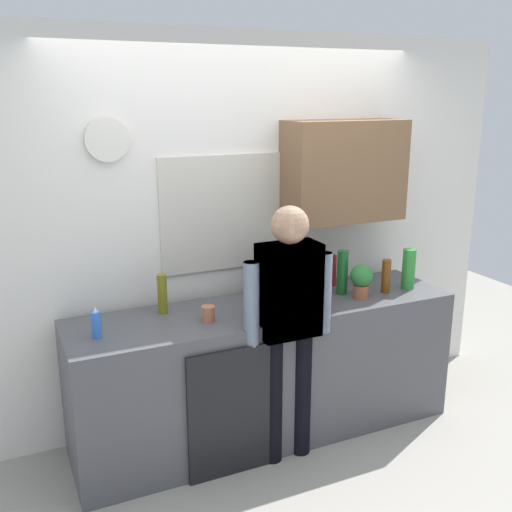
# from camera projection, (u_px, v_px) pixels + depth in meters

# --- Properties ---
(ground_plane) EXTENTS (8.00, 8.00, 0.00)m
(ground_plane) POSITION_uv_depth(u_px,v_px,m) (286.00, 455.00, 3.74)
(ground_plane) COLOR #9E998E
(kitchen_counter) EXTENTS (2.52, 0.64, 0.90)m
(kitchen_counter) POSITION_uv_depth(u_px,v_px,m) (266.00, 371.00, 3.88)
(kitchen_counter) COLOR #4C4C51
(kitchen_counter) RESTS_ON ground_plane
(dishwasher_panel) EXTENTS (0.56, 0.02, 0.81)m
(dishwasher_panel) POSITION_uv_depth(u_px,v_px,m) (233.00, 413.00, 3.45)
(dishwasher_panel) COLOR black
(dishwasher_panel) RESTS_ON ground_plane
(back_wall_assembly) EXTENTS (4.12, 0.42, 2.60)m
(back_wall_assembly) POSITION_uv_depth(u_px,v_px,m) (254.00, 222.00, 4.02)
(back_wall_assembly) COLOR white
(back_wall_assembly) RESTS_ON ground_plane
(coffee_maker) EXTENTS (0.20, 0.20, 0.33)m
(coffee_maker) POSITION_uv_depth(u_px,v_px,m) (281.00, 276.00, 3.90)
(coffee_maker) COLOR black
(coffee_maker) RESTS_ON kitchen_counter
(bottle_amber_beer) EXTENTS (0.06, 0.06, 0.23)m
(bottle_amber_beer) POSITION_uv_depth(u_px,v_px,m) (386.00, 276.00, 4.00)
(bottle_amber_beer) COLOR brown
(bottle_amber_beer) RESTS_ON kitchen_counter
(bottle_red_vinegar) EXTENTS (0.06, 0.06, 0.22)m
(bottle_red_vinegar) POSITION_uv_depth(u_px,v_px,m) (332.00, 270.00, 4.14)
(bottle_red_vinegar) COLOR maroon
(bottle_red_vinegar) RESTS_ON kitchen_counter
(bottle_olive_oil) EXTENTS (0.06, 0.06, 0.25)m
(bottle_olive_oil) POSITION_uv_depth(u_px,v_px,m) (162.00, 294.00, 3.61)
(bottle_olive_oil) COLOR olive
(bottle_olive_oil) RESTS_ON kitchen_counter
(bottle_green_wine) EXTENTS (0.07, 0.07, 0.30)m
(bottle_green_wine) POSITION_uv_depth(u_px,v_px,m) (342.00, 272.00, 3.96)
(bottle_green_wine) COLOR #195923
(bottle_green_wine) RESTS_ON kitchen_counter
(bottle_dark_sauce) EXTENTS (0.06, 0.06, 0.18)m
(bottle_dark_sauce) POSITION_uv_depth(u_px,v_px,m) (317.00, 289.00, 3.81)
(bottle_dark_sauce) COLOR black
(bottle_dark_sauce) RESTS_ON kitchen_counter
(bottle_clear_soda) EXTENTS (0.09, 0.09, 0.28)m
(bottle_clear_soda) POSITION_uv_depth(u_px,v_px,m) (409.00, 269.00, 4.08)
(bottle_clear_soda) COLOR #2D8C33
(bottle_clear_soda) RESTS_ON kitchen_counter
(cup_terracotta_mug) EXTENTS (0.08, 0.08, 0.09)m
(cup_terracotta_mug) POSITION_uv_depth(u_px,v_px,m) (208.00, 313.00, 3.51)
(cup_terracotta_mug) COLOR #B26647
(cup_terracotta_mug) RESTS_ON kitchen_counter
(mixing_bowl) EXTENTS (0.22, 0.22, 0.08)m
(mixing_bowl) POSITION_uv_depth(u_px,v_px,m) (292.00, 306.00, 3.65)
(mixing_bowl) COLOR #4C72A5
(mixing_bowl) RESTS_ON kitchen_counter
(potted_plant) EXTENTS (0.15, 0.15, 0.23)m
(potted_plant) POSITION_uv_depth(u_px,v_px,m) (361.00, 279.00, 3.88)
(potted_plant) COLOR #9E5638
(potted_plant) RESTS_ON kitchen_counter
(dish_soap) EXTENTS (0.06, 0.06, 0.18)m
(dish_soap) POSITION_uv_depth(u_px,v_px,m) (96.00, 324.00, 3.26)
(dish_soap) COLOR blue
(dish_soap) RESTS_ON kitchen_counter
(person_at_sink) EXTENTS (0.57, 0.22, 1.60)m
(person_at_sink) POSITION_uv_depth(u_px,v_px,m) (288.00, 315.00, 3.48)
(person_at_sink) COLOR #3F4766
(person_at_sink) RESTS_ON ground_plane
(person_guest) EXTENTS (0.57, 0.22, 1.60)m
(person_guest) POSITION_uv_depth(u_px,v_px,m) (288.00, 315.00, 3.48)
(person_guest) COLOR black
(person_guest) RESTS_ON ground_plane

